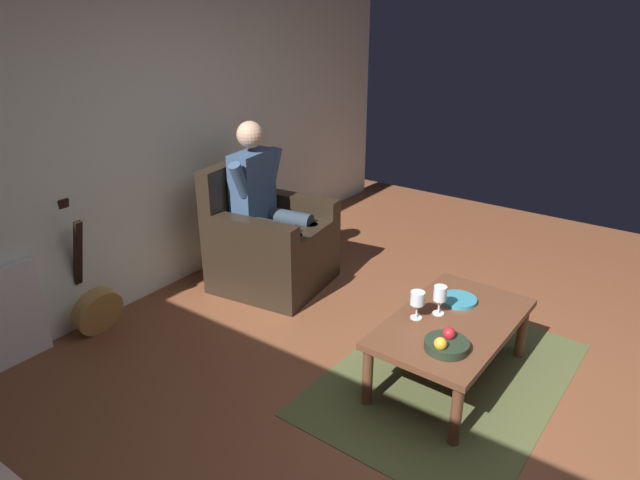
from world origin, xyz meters
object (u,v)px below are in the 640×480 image
at_px(wine_glass_far, 440,295).
at_px(decorative_dish, 458,300).
at_px(fruit_bowl, 446,344).
at_px(armchair, 269,244).
at_px(guitar, 96,306).
at_px(wine_glass_near, 417,300).
at_px(person_seated, 266,201).
at_px(coffee_table, 452,328).

distance_m(wine_glass_far, decorative_dish, 0.24).
bearing_deg(fruit_bowl, armchair, -109.89).
xyz_separation_m(armchair, guitar, (1.27, -0.48, -0.13)).
bearing_deg(wine_glass_near, fruit_bowl, 54.01).
bearing_deg(fruit_bowl, decorative_dish, -163.81).
relative_size(person_seated, wine_glass_near, 7.59).
bearing_deg(armchair, wine_glass_far, 70.80).
bearing_deg(coffee_table, decorative_dish, -164.03).
distance_m(armchair, wine_glass_far, 1.64).
distance_m(person_seated, guitar, 1.44).
bearing_deg(decorative_dish, wine_glass_near, -20.27).
bearing_deg(wine_glass_near, armchair, -106.45).
xyz_separation_m(guitar, wine_glass_near, (-0.82, 1.99, 0.32)).
xyz_separation_m(guitar, fruit_bowl, (-0.62, 2.27, 0.23)).
xyz_separation_m(armchair, wine_glass_near, (0.45, 1.51, 0.19)).
distance_m(person_seated, fruit_bowl, 1.93).
bearing_deg(coffee_table, fruit_bowl, 16.34).
bearing_deg(fruit_bowl, guitar, -74.74).
distance_m(person_seated, wine_glass_far, 1.65).
bearing_deg(wine_glass_far, decorative_dish, 169.87).
xyz_separation_m(wine_glass_near, decorative_dish, (-0.33, 0.12, -0.11)).
height_order(armchair, decorative_dish, armchair).
bearing_deg(armchair, fruit_bowl, 62.40).
xyz_separation_m(coffee_table, guitar, (0.92, -2.18, -0.14)).
distance_m(guitar, wine_glass_far, 2.30).
distance_m(armchair, fruit_bowl, 1.91).
xyz_separation_m(coffee_table, wine_glass_far, (-0.02, -0.10, 0.18)).
relative_size(wine_glass_near, fruit_bowl, 0.72).
relative_size(armchair, wine_glass_near, 5.72).
height_order(coffee_table, guitar, guitar).
relative_size(guitar, decorative_dish, 4.18).
xyz_separation_m(armchair, coffee_table, (0.34, 1.70, 0.01)).
xyz_separation_m(person_seated, coffee_table, (0.34, 1.71, -0.35)).
height_order(person_seated, fruit_bowl, person_seated).
bearing_deg(wine_glass_far, guitar, -65.62).
xyz_separation_m(person_seated, wine_glass_far, (0.32, 1.61, -0.17)).
bearing_deg(decorative_dish, guitar, -61.46).
bearing_deg(guitar, fruit_bowl, 105.26).
bearing_deg(person_seated, wine_glass_far, 70.90).
bearing_deg(fruit_bowl, person_seated, -109.76).
distance_m(coffee_table, wine_glass_near, 0.28).
bearing_deg(armchair, decorative_dish, 78.21).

